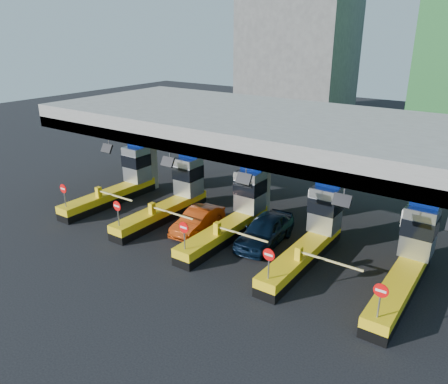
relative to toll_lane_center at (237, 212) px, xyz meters
The scene contains 10 objects.
ground 1.42m from the toll_lane_center, 90.42° to the right, with size 120.00×120.00×0.00m, color black.
toll_canopy 5.40m from the toll_lane_center, 90.02° to the left, with size 28.00×12.09×7.00m.
toll_lane_far_left 10.00m from the toll_lane_center, behind, with size 4.43×8.00×4.16m.
toll_lane_left 5.00m from the toll_lane_center, behind, with size 4.43×8.00×4.16m.
toll_lane_center is the anchor object (origin of this frame).
toll_lane_right 5.00m from the toll_lane_center, ahead, with size 4.43×8.00×4.16m.
toll_lane_far_right 10.00m from the toll_lane_center, ahead, with size 4.43×8.00×4.16m.
bg_building_concrete 39.11m from the toll_lane_center, 111.40° to the left, with size 14.00×10.00×18.00m, color #4C4C49.
van 2.24m from the toll_lane_center, ahead, with size 2.00×4.98×1.70m, color black.
red_car 2.49m from the toll_lane_center, 151.22° to the right, with size 1.49×4.27×1.41m, color #9B310B.
Camera 1 is at (13.36, -20.03, 11.82)m, focal length 35.00 mm.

